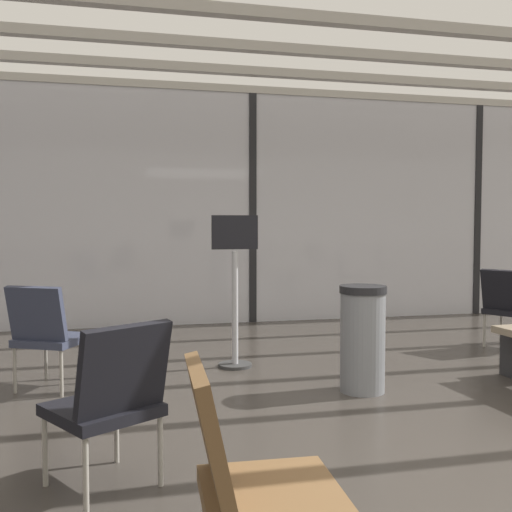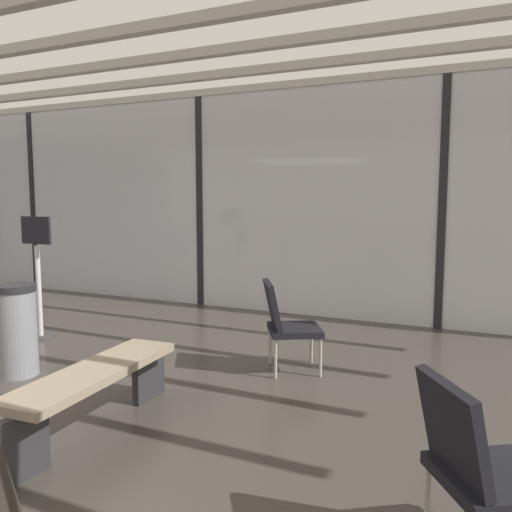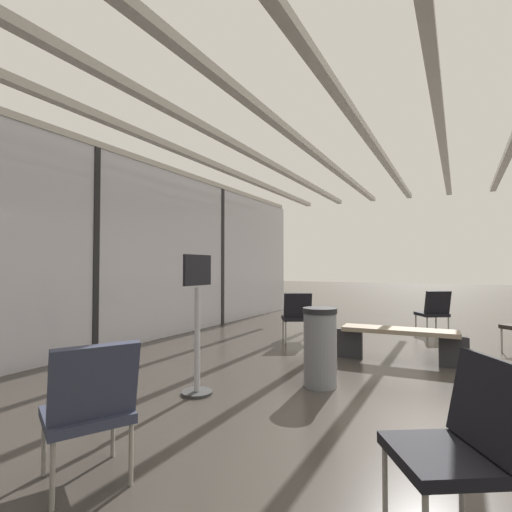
{
  "view_description": "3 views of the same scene",
  "coord_description": "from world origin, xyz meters",
  "px_view_note": "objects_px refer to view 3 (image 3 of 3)",
  "views": [
    {
      "loc": [
        -1.77,
        -2.66,
        1.34
      ],
      "look_at": [
        0.32,
        6.33,
        0.86
      ],
      "focal_mm": 40.69,
      "sensor_mm": 36.0,
      "label": 1
    },
    {
      "loc": [
        4.14,
        -1.69,
        1.67
      ],
      "look_at": [
        1.37,
        4.25,
        0.92
      ],
      "focal_mm": 36.53,
      "sensor_mm": 36.0,
      "label": 2
    },
    {
      "loc": [
        -3.93,
        0.29,
        1.31
      ],
      "look_at": [
        1.7,
        3.31,
        1.5
      ],
      "focal_mm": 26.64,
      "sensor_mm": 36.0,
      "label": 3
    }
  ],
  "objects_px": {
    "waiting_bench": "(399,336)",
    "lounge_chair_2": "(434,310)",
    "lounge_chair_0": "(297,314)",
    "info_sign": "(197,328)",
    "lounge_chair_1": "(463,437)",
    "trash_bin": "(320,347)",
    "lounge_chair_3": "(90,403)"
  },
  "relations": [
    {
      "from": "lounge_chair_0",
      "to": "info_sign",
      "type": "relative_size",
      "value": 0.6
    },
    {
      "from": "lounge_chair_2",
      "to": "trash_bin",
      "type": "distance_m",
      "value": 4.1
    },
    {
      "from": "waiting_bench",
      "to": "trash_bin",
      "type": "bearing_deg",
      "value": 63.89
    },
    {
      "from": "lounge_chair_1",
      "to": "trash_bin",
      "type": "distance_m",
      "value": 2.38
    },
    {
      "from": "lounge_chair_1",
      "to": "lounge_chair_3",
      "type": "xyz_separation_m",
      "value": [
        -0.54,
        1.96,
        0.0
      ]
    },
    {
      "from": "lounge_chair_0",
      "to": "info_sign",
      "type": "distance_m",
      "value": 3.08
    },
    {
      "from": "lounge_chair_0",
      "to": "lounge_chair_1",
      "type": "bearing_deg",
      "value": 91.07
    },
    {
      "from": "lounge_chair_3",
      "to": "trash_bin",
      "type": "height_order",
      "value": "lounge_chair_3"
    },
    {
      "from": "waiting_bench",
      "to": "trash_bin",
      "type": "height_order",
      "value": "trash_bin"
    },
    {
      "from": "lounge_chair_0",
      "to": "waiting_bench",
      "type": "distance_m",
      "value": 1.94
    },
    {
      "from": "lounge_chair_1",
      "to": "lounge_chair_3",
      "type": "distance_m",
      "value": 2.04
    },
    {
      "from": "waiting_bench",
      "to": "info_sign",
      "type": "distance_m",
      "value": 2.9
    },
    {
      "from": "lounge_chair_3",
      "to": "info_sign",
      "type": "relative_size",
      "value": 0.6
    },
    {
      "from": "lounge_chair_2",
      "to": "info_sign",
      "type": "xyz_separation_m",
      "value": [
        -4.83,
        1.97,
        0.18
      ]
    },
    {
      "from": "lounge_chair_0",
      "to": "lounge_chair_3",
      "type": "distance_m",
      "value": 4.75
    },
    {
      "from": "waiting_bench",
      "to": "trash_bin",
      "type": "distance_m",
      "value": 1.63
    },
    {
      "from": "waiting_bench",
      "to": "lounge_chair_2",
      "type": "bearing_deg",
      "value": -100.68
    },
    {
      "from": "info_sign",
      "to": "lounge_chair_3",
      "type": "bearing_deg",
      "value": -164.88
    },
    {
      "from": "lounge_chair_1",
      "to": "waiting_bench",
      "type": "relative_size",
      "value": 0.51
    },
    {
      "from": "lounge_chair_1",
      "to": "lounge_chair_0",
      "type": "bearing_deg",
      "value": 179.39
    },
    {
      "from": "lounge_chair_1",
      "to": "info_sign",
      "type": "xyz_separation_m",
      "value": [
        1.1,
        2.41,
        0.18
      ]
    },
    {
      "from": "lounge_chair_2",
      "to": "info_sign",
      "type": "distance_m",
      "value": 5.23
    },
    {
      "from": "lounge_chair_3",
      "to": "lounge_chair_2",
      "type": "bearing_deg",
      "value": -166.24
    },
    {
      "from": "lounge_chair_1",
      "to": "waiting_bench",
      "type": "xyz_separation_m",
      "value": [
        3.45,
        0.75,
        -0.13
      ]
    },
    {
      "from": "lounge_chair_0",
      "to": "lounge_chair_1",
      "type": "xyz_separation_m",
      "value": [
        -4.17,
        -2.54,
        0.0
      ]
    },
    {
      "from": "lounge_chair_2",
      "to": "info_sign",
      "type": "bearing_deg",
      "value": 34.52
    },
    {
      "from": "info_sign",
      "to": "lounge_chair_2",
      "type": "bearing_deg",
      "value": -22.2
    },
    {
      "from": "lounge_chair_3",
      "to": "info_sign",
      "type": "xyz_separation_m",
      "value": [
        1.64,
        0.44,
        0.18
      ]
    },
    {
      "from": "trash_bin",
      "to": "info_sign",
      "type": "relative_size",
      "value": 0.6
    },
    {
      "from": "lounge_chair_0",
      "to": "trash_bin",
      "type": "xyz_separation_m",
      "value": [
        -2.22,
        -1.18,
        -0.06
      ]
    },
    {
      "from": "lounge_chair_0",
      "to": "lounge_chair_3",
      "type": "relative_size",
      "value": 1.0
    },
    {
      "from": "trash_bin",
      "to": "lounge_chair_0",
      "type": "bearing_deg",
      "value": 27.87
    }
  ]
}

